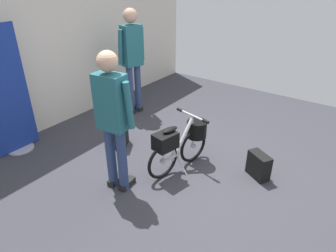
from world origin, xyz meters
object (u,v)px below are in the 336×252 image
object	(u,v)px
visitor_browsing	(113,116)
visitor_near_wall	(132,55)
handbag_on_floor	(121,134)
backpack_on_floor	(259,166)
folding_bike_foreground	(181,141)
floor_banner_stand	(7,99)

from	to	relation	value
visitor_browsing	visitor_near_wall	bearing A→B (deg)	36.23
visitor_near_wall	handbag_on_floor	bearing A→B (deg)	-148.38
backpack_on_floor	visitor_browsing	bearing A→B (deg)	132.38
folding_bike_foreground	floor_banner_stand	bearing A→B (deg)	115.04
folding_bike_foreground	backpack_on_floor	xyz separation A→B (m)	(0.40, -0.89, -0.23)
visitor_browsing	floor_banner_stand	bearing A→B (deg)	97.60
folding_bike_foreground	visitor_near_wall	world-z (taller)	visitor_near_wall
backpack_on_floor	handbag_on_floor	distance (m)	1.96
floor_banner_stand	visitor_browsing	size ratio (longest dim) A/B	1.07
folding_bike_foreground	visitor_browsing	xyz separation A→B (m)	(-0.76, 0.38, 0.54)
floor_banner_stand	folding_bike_foreground	size ratio (longest dim) A/B	1.75
floor_banner_stand	folding_bike_foreground	xyz separation A→B (m)	(0.99, -2.12, -0.39)
floor_banner_stand	visitor_near_wall	bearing A→B (deg)	-13.94
visitor_browsing	handbag_on_floor	distance (m)	1.21
folding_bike_foreground	visitor_browsing	size ratio (longest dim) A/B	0.61
folding_bike_foreground	backpack_on_floor	size ratio (longest dim) A/B	2.96
folding_bike_foreground	handbag_on_floor	size ratio (longest dim) A/B	2.65
folding_bike_foreground	backpack_on_floor	world-z (taller)	folding_bike_foreground
floor_banner_stand	backpack_on_floor	distance (m)	3.37
folding_bike_foreground	visitor_near_wall	xyz separation A→B (m)	(0.96, 1.64, 0.64)
floor_banner_stand	handbag_on_floor	distance (m)	1.57
floor_banner_stand	handbag_on_floor	bearing A→B (deg)	-49.58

